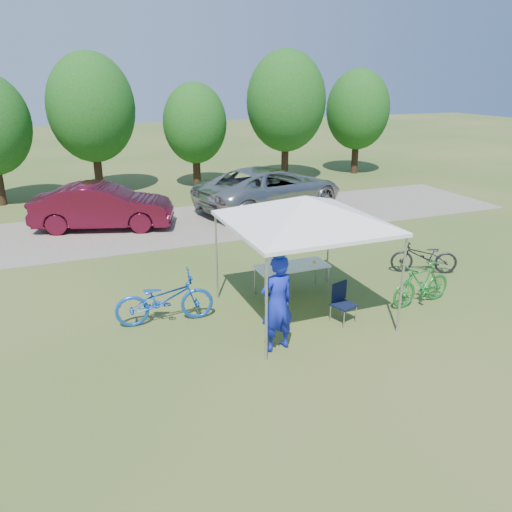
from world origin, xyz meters
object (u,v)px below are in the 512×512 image
Objects in this scene: folding_chair at (342,299)px; cooler at (276,262)px; bike_green at (422,284)px; bike_dark at (424,257)px; folding_table at (292,267)px; sedan at (103,206)px; cyclist at (277,303)px; bike_blue at (165,299)px; minivan at (271,188)px.

cooler is (-0.81, 1.71, 0.39)m from folding_chair.
bike_green is at bearing -29.35° from cooler.
bike_dark is at bearing 133.45° from bike_green.
sedan is (-3.68, 7.46, 0.11)m from folding_table.
folding_table is at bearing 84.77° from folding_chair.
cyclist reaches higher than bike_blue.
minivan is at bearing -71.00° from sedan.
minivan is (3.19, 7.67, -0.02)m from cooler.
bike_green is 0.95× the size of bike_dark.
folding_chair is 2.18m from bike_green.
folding_table is 1.01× the size of bike_dark.
cooler reaches higher than bike_green.
cooler is (-0.43, 0.00, 0.21)m from folding_table.
minivan is (-1.17, 7.77, 0.41)m from bike_dark.
cooler is 8.14m from sedan.
bike_green reaches higher than folding_chair.
cyclist is 5.81m from bike_dark.
minivan reaches higher than bike_blue.
bike_blue reaches higher than folding_chair.
bike_blue reaches higher than cooler.
bike_green is (2.98, -1.68, -0.39)m from cooler.
cyclist is at bearing -149.88° from sedan.
bike_blue reaches higher than bike_green.
minivan reaches higher than bike_dark.
cooler reaches higher than folding_table.
sedan is at bearing 113.54° from cooler.
folding_chair is 9.69m from minivan.
cyclist is at bearing -121.98° from folding_table.
cooler is 0.23× the size of cyclist.
folding_chair is 3.83m from bike_blue.
folding_table is 3.06m from bike_green.
folding_chair is at bearing 149.72° from minivan.
cooler is at bearing 97.66° from folding_chair.
bike_blue is 0.34× the size of minivan.
cyclist is 10.01m from sedan.
bike_dark is at bearing 172.55° from minivan.
bike_green is (5.76, -1.32, -0.05)m from bike_blue.
bike_green is 0.27× the size of minivan.
minivan is (2.38, 9.38, 0.36)m from folding_chair.
bike_blue is at bearing -159.47° from sedan.
folding_table is 1.76m from folding_chair.
folding_chair is at bearing -105.40° from bike_blue.
minivan is (2.75, 7.67, 0.18)m from folding_table.
minivan is at bearing -143.91° from bike_dark.
cooler is 0.07× the size of minivan.
minivan reaches higher than sedan.
bike_green is at bearing -16.69° from folding_chair.
cooler is at bearing -63.82° from bike_dark.
cyclist is at bearing 141.18° from minivan.
folding_chair is at bearing -94.45° from bike_green.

